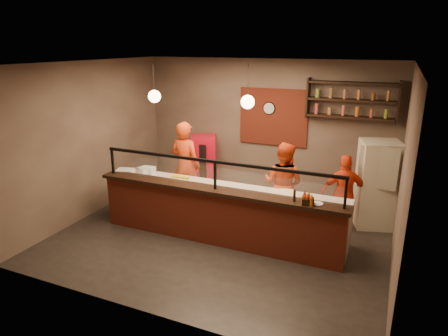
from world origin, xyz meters
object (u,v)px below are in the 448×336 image
at_px(cook_right, 344,193).
at_px(red_cooler, 204,163).
at_px(pepper_mill, 294,196).
at_px(cook_left, 186,165).
at_px(wall_clock, 269,108).
at_px(fridge, 377,184).
at_px(pizza_dough, 284,194).
at_px(cook_mid, 283,184).
at_px(condiment_caddy, 308,201).

distance_m(cook_right, red_cooler, 3.63).
bearing_deg(red_cooler, pepper_mill, -65.63).
xyz_separation_m(cook_left, red_cooler, (-0.13, 1.14, -0.28)).
height_order(wall_clock, cook_right, wall_clock).
distance_m(cook_right, fridge, 0.73).
bearing_deg(pizza_dough, cook_left, 163.93).
bearing_deg(pepper_mill, red_cooler, 139.30).
height_order(cook_left, red_cooler, cook_left).
relative_size(cook_mid, pizza_dough, 2.98).
bearing_deg(fridge, cook_right, -156.60).
height_order(pizza_dough, pepper_mill, pepper_mill).
relative_size(wall_clock, cook_left, 0.15).
height_order(wall_clock, condiment_caddy, wall_clock).
bearing_deg(cook_left, cook_mid, -174.44).
relative_size(pizza_dough, condiment_caddy, 2.91).
height_order(cook_right, fridge, fridge).
height_order(cook_mid, fridge, fridge).
xyz_separation_m(wall_clock, red_cooler, (-1.55, -0.31, -1.41)).
height_order(cook_mid, red_cooler, cook_mid).
relative_size(cook_left, pepper_mill, 9.80).
distance_m(fridge, condiment_caddy, 2.24).
relative_size(fridge, condiment_caddy, 8.86).
bearing_deg(wall_clock, red_cooler, -168.67).
bearing_deg(condiment_caddy, cook_right, 75.83).
height_order(cook_left, condiment_caddy, cook_left).
height_order(wall_clock, cook_left, wall_clock).
bearing_deg(pepper_mill, cook_mid, 112.15).
bearing_deg(wall_clock, pepper_mill, -64.49).
relative_size(wall_clock, fridge, 0.17).
bearing_deg(cook_mid, cook_left, 9.18).
height_order(cook_mid, cook_right, cook_mid).
bearing_deg(pepper_mill, wall_clock, 115.51).
bearing_deg(fridge, cook_left, 172.57).
bearing_deg(pizza_dough, fridge, 41.83).
height_order(cook_left, cook_mid, cook_left).
xyz_separation_m(cook_right, pizza_dough, (-0.95, -0.88, 0.15)).
relative_size(cook_mid, cook_right, 1.12).
bearing_deg(condiment_caddy, wall_clock, 118.89).
bearing_deg(condiment_caddy, cook_left, 155.25).
height_order(wall_clock, cook_mid, wall_clock).
relative_size(cook_right, red_cooler, 1.10).
distance_m(red_cooler, pizza_dough, 3.15).
bearing_deg(pepper_mill, condiment_caddy, -9.62).
xyz_separation_m(cook_left, pizza_dough, (2.42, -0.70, -0.06)).
relative_size(cook_mid, pepper_mill, 8.59).
xyz_separation_m(cook_mid, fridge, (1.71, 0.66, 0.02)).
xyz_separation_m(wall_clock, cook_right, (1.95, -1.27, -1.34)).
relative_size(red_cooler, pepper_mill, 6.98).
distance_m(cook_left, cook_right, 3.38).
distance_m(fridge, pepper_mill, 2.32).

